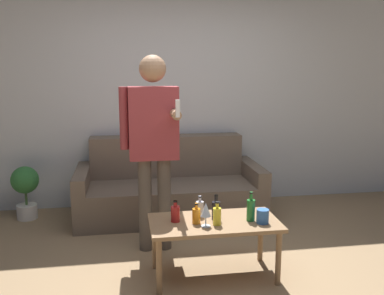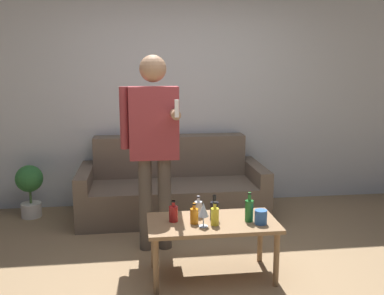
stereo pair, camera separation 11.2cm
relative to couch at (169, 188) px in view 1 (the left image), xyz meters
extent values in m
plane|color=#997A56|center=(0.14, -1.64, -0.30)|extent=(16.00, 16.00, 0.00)
cube|color=silver|center=(0.14, 0.43, 1.05)|extent=(8.00, 0.06, 2.70)
cube|color=#6B5B4C|center=(0.00, -0.20, -0.11)|extent=(1.74, 0.65, 0.38)
cube|color=#6B5B4C|center=(0.00, 0.25, 0.13)|extent=(1.74, 0.25, 0.85)
cube|color=#6B5B4C|center=(-0.94, -0.07, -0.02)|extent=(0.14, 0.90, 0.56)
cube|color=#6B5B4C|center=(0.94, -0.07, -0.02)|extent=(0.14, 0.90, 0.56)
cube|color=#8E6B47|center=(0.19, -1.52, 0.15)|extent=(1.00, 0.53, 0.03)
cylinder|color=#8E6B47|center=(-0.26, -1.73, -0.08)|extent=(0.04, 0.04, 0.43)
cylinder|color=#8E6B47|center=(0.64, -1.73, -0.08)|extent=(0.04, 0.04, 0.43)
cylinder|color=#8E6B47|center=(-0.26, -1.30, -0.08)|extent=(0.04, 0.04, 0.43)
cylinder|color=#8E6B47|center=(0.64, -1.30, -0.08)|extent=(0.04, 0.04, 0.43)
cylinder|color=black|center=(0.21, -1.49, 0.24)|extent=(0.07, 0.07, 0.14)
cylinder|color=black|center=(0.21, -1.49, 0.34)|extent=(0.03, 0.03, 0.06)
cylinder|color=black|center=(0.21, -1.49, 0.36)|extent=(0.03, 0.03, 0.01)
cylinder|color=yellow|center=(0.19, -1.60, 0.23)|extent=(0.06, 0.06, 0.13)
cylinder|color=yellow|center=(0.19, -1.60, 0.32)|extent=(0.02, 0.02, 0.05)
cylinder|color=black|center=(0.19, -1.60, 0.34)|extent=(0.03, 0.03, 0.01)
cylinder|color=orange|center=(0.04, -1.55, 0.22)|extent=(0.06, 0.06, 0.12)
cylinder|color=orange|center=(0.04, -1.55, 0.30)|extent=(0.02, 0.02, 0.05)
cylinder|color=black|center=(0.04, -1.55, 0.32)|extent=(0.03, 0.03, 0.01)
cylinder|color=silver|center=(0.10, -1.40, 0.22)|extent=(0.06, 0.06, 0.12)
cylinder|color=silver|center=(0.10, -1.40, 0.31)|extent=(0.02, 0.02, 0.05)
cylinder|color=black|center=(0.10, -1.40, 0.33)|extent=(0.03, 0.03, 0.01)
cylinder|color=#B21E1E|center=(-0.11, -1.48, 0.22)|extent=(0.07, 0.07, 0.12)
cylinder|color=#B21E1E|center=(-0.11, -1.48, 0.31)|extent=(0.03, 0.03, 0.05)
cylinder|color=black|center=(-0.11, -1.48, 0.32)|extent=(0.03, 0.03, 0.01)
cylinder|color=#23752D|center=(0.47, -1.56, 0.25)|extent=(0.06, 0.06, 0.17)
cylinder|color=#23752D|center=(0.47, -1.56, 0.36)|extent=(0.02, 0.02, 0.06)
cylinder|color=black|center=(0.47, -1.56, 0.39)|extent=(0.03, 0.03, 0.01)
cylinder|color=silver|center=(0.10, -1.62, 0.17)|extent=(0.07, 0.07, 0.01)
cylinder|color=silver|center=(0.10, -1.62, 0.21)|extent=(0.01, 0.01, 0.08)
cone|color=silver|center=(0.10, -1.62, 0.30)|extent=(0.08, 0.08, 0.10)
cylinder|color=#3366B2|center=(0.54, -1.62, 0.22)|extent=(0.09, 0.09, 0.11)
cylinder|color=brown|center=(-0.31, -0.92, 0.12)|extent=(0.12, 0.12, 0.84)
cylinder|color=brown|center=(-0.14, -0.92, 0.12)|extent=(0.12, 0.12, 0.84)
cube|color=#933338|center=(-0.23, -0.92, 0.86)|extent=(0.43, 0.19, 0.63)
sphere|color=#9E7556|center=(-0.23, -0.92, 1.33)|extent=(0.23, 0.23, 0.23)
cylinder|color=#933338|center=(-0.48, -0.92, 0.91)|extent=(0.08, 0.08, 0.54)
cylinder|color=#9E7556|center=(-0.06, -1.07, 0.95)|extent=(0.08, 0.28, 0.08)
cube|color=white|center=(-0.06, -1.24, 1.01)|extent=(0.03, 0.03, 0.14)
cylinder|color=silver|center=(-1.55, 0.08, -0.22)|extent=(0.22, 0.22, 0.16)
cylinder|color=#476B38|center=(-1.55, 0.08, -0.05)|extent=(0.03, 0.03, 0.18)
sphere|color=#337A38|center=(-1.55, 0.08, 0.14)|extent=(0.29, 0.29, 0.29)
camera|label=1|loc=(-0.49, -4.60, 1.35)|focal=40.00mm
camera|label=2|loc=(-0.37, -4.62, 1.35)|focal=40.00mm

